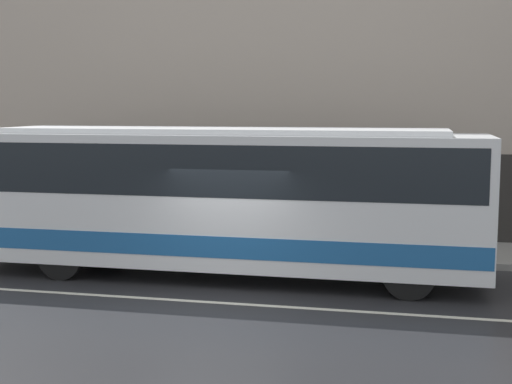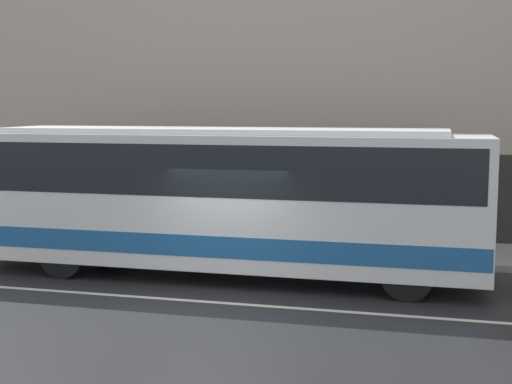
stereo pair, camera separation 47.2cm
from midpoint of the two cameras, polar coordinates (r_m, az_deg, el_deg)
ground_plane at (r=13.94m, az=-2.44°, el=-8.82°), size 60.00×60.00×0.00m
sidewalk at (r=19.03m, az=2.29°, el=-4.30°), size 60.00×2.82×0.16m
building_facade at (r=20.21m, az=3.30°, el=9.89°), size 60.00×0.35×10.02m
lane_stripe at (r=13.94m, az=-2.44°, el=-8.80°), size 54.00×0.14×0.01m
transit_bus at (r=15.78m, az=-1.91°, el=-0.08°), size 11.45×2.58×3.30m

